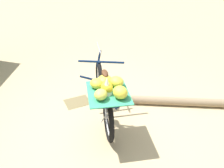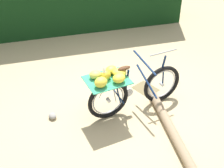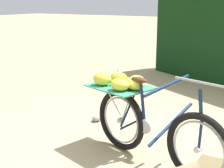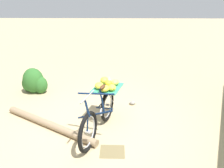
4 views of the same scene
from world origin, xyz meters
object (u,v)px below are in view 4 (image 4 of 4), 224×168
Objects in this scene: bicycle at (102,106)px; path_stone at (133,103)px; fallen_log at (49,124)px; shrub_cluster at (34,82)px.

path_stone is (-0.71, -1.08, -0.48)m from bicycle.
bicycle reaches higher than path_stone.
bicycle is 11.77× the size of path_stone.
bicycle is 0.72× the size of fallen_log.
path_stone is at bearing -149.33° from fallen_log.
fallen_log is at bearing -73.57° from bicycle.
bicycle is 2.33× the size of shrub_cluster.
path_stone is at bearing 163.03° from bicycle.
shrub_cluster is at bearing -62.01° from fallen_log.
fallen_log is at bearing 30.67° from path_stone.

